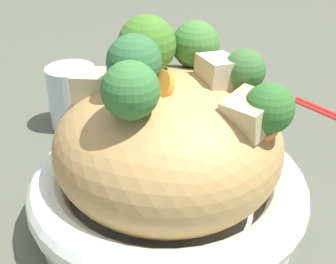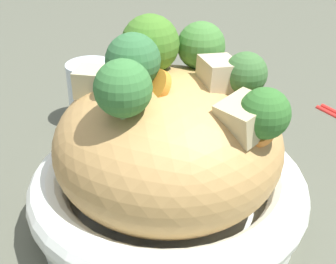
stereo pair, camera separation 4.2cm
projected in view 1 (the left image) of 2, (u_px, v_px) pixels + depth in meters
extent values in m
plane|color=#525445|center=(168.00, 220.00, 0.46)|extent=(3.00, 3.00, 0.00)
cylinder|color=white|center=(168.00, 212.00, 0.46)|extent=(0.24, 0.24, 0.02)
torus|color=white|center=(168.00, 187.00, 0.44)|extent=(0.26, 0.26, 0.04)
ellipsoid|color=tan|center=(168.00, 145.00, 0.42)|extent=(0.20, 0.20, 0.13)
torus|color=tan|center=(157.00, 81.00, 0.40)|extent=(0.07, 0.07, 0.01)
torus|color=tan|center=(193.00, 118.00, 0.40)|extent=(0.08, 0.08, 0.02)
cone|color=#99B871|center=(148.00, 71.00, 0.41)|extent=(0.03, 0.03, 0.01)
sphere|color=#477D29|center=(147.00, 45.00, 0.40)|extent=(0.07, 0.07, 0.05)
cone|color=#95B570|center=(135.00, 88.00, 0.38)|extent=(0.02, 0.02, 0.01)
sphere|color=#356D3D|center=(134.00, 62.00, 0.37)|extent=(0.06, 0.06, 0.04)
cone|color=#98B76D|center=(132.00, 121.00, 0.35)|extent=(0.02, 0.02, 0.02)
sphere|color=#3B793A|center=(130.00, 90.00, 0.34)|extent=(0.06, 0.06, 0.04)
cone|color=#9AB972|center=(195.00, 69.00, 0.43)|extent=(0.02, 0.02, 0.02)
sphere|color=#457F37|center=(196.00, 45.00, 0.42)|extent=(0.04, 0.04, 0.04)
cone|color=#92AE70|center=(243.00, 94.00, 0.40)|extent=(0.02, 0.02, 0.02)
sphere|color=#3F6E36|center=(245.00, 70.00, 0.39)|extent=(0.04, 0.04, 0.04)
cone|color=#8FB372|center=(266.00, 134.00, 0.37)|extent=(0.02, 0.02, 0.02)
sphere|color=#346F2D|center=(269.00, 108.00, 0.36)|extent=(0.06, 0.06, 0.04)
cylinder|color=orange|center=(151.00, 73.00, 0.40)|extent=(0.03, 0.03, 0.01)
cylinder|color=orange|center=(215.00, 74.00, 0.46)|extent=(0.03, 0.02, 0.02)
cylinder|color=orange|center=(158.00, 86.00, 0.37)|extent=(0.03, 0.03, 0.03)
cylinder|color=orange|center=(152.00, 67.00, 0.47)|extent=(0.02, 0.02, 0.02)
cylinder|color=orange|center=(262.00, 126.00, 0.37)|extent=(0.03, 0.03, 0.02)
cylinder|color=beige|center=(119.00, 81.00, 0.39)|extent=(0.03, 0.04, 0.03)
torus|color=#284F27|center=(119.00, 81.00, 0.39)|extent=(0.04, 0.05, 0.03)
cylinder|color=beige|center=(218.00, 73.00, 0.41)|extent=(0.04, 0.04, 0.02)
torus|color=#2E5B2F|center=(218.00, 73.00, 0.41)|extent=(0.05, 0.05, 0.02)
cylinder|color=beige|center=(133.00, 72.00, 0.40)|extent=(0.04, 0.04, 0.03)
torus|color=#23592E|center=(133.00, 72.00, 0.40)|extent=(0.05, 0.05, 0.03)
cube|color=#C4BC90|center=(90.00, 85.00, 0.40)|extent=(0.03, 0.03, 0.02)
cube|color=#D0BD8B|center=(250.00, 114.00, 0.36)|extent=(0.05, 0.05, 0.03)
cube|color=#CAB591|center=(217.00, 75.00, 0.39)|extent=(0.04, 0.04, 0.03)
cylinder|color=silver|center=(73.00, 97.00, 0.62)|extent=(0.06, 0.06, 0.08)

